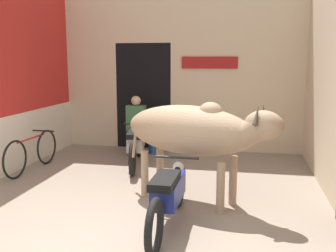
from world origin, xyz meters
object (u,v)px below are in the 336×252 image
object	(u,v)px
bicycle	(32,152)
motorcycle_far	(136,144)
shopkeeper_seated	(136,124)
cow	(194,131)
plastic_stool	(154,142)
motorcycle_near	(169,194)

from	to	relation	value
bicycle	motorcycle_far	bearing A→B (deg)	22.05
shopkeeper_seated	cow	bearing A→B (deg)	-58.45
motorcycle_far	cow	bearing A→B (deg)	-52.05
bicycle	shopkeeper_seated	bearing A→B (deg)	46.53
motorcycle_far	plastic_stool	bearing A→B (deg)	83.80
motorcycle_far	plastic_stool	xyz separation A→B (m)	(0.11, 1.02, -0.18)
cow	bicycle	size ratio (longest dim) A/B	1.41
motorcycle_near	motorcycle_far	xyz separation A→B (m)	(-1.15, 2.64, -0.01)
cow	shopkeeper_seated	size ratio (longest dim) A/B	1.89
cow	bicycle	xyz separation A→B (m)	(-3.06, 0.98, -0.68)
bicycle	shopkeeper_seated	distance (m)	2.19
cow	motorcycle_near	bearing A→B (deg)	-100.09
cow	bicycle	bearing A→B (deg)	162.21
motorcycle_near	bicycle	bearing A→B (deg)	146.30
motorcycle_near	shopkeeper_seated	xyz separation A→B (m)	(-1.40, 3.51, 0.22)
cow	plastic_stool	bearing A→B (deg)	113.98
cow	motorcycle_near	distance (m)	1.13
cow	plastic_stool	world-z (taller)	cow
motorcycle_far	shopkeeper_seated	bearing A→B (deg)	106.23
motorcycle_far	bicycle	xyz separation A→B (m)	(-1.75, -0.71, -0.07)
shopkeeper_seated	plastic_stool	bearing A→B (deg)	23.15
shopkeeper_seated	plastic_stool	size ratio (longest dim) A/B	2.81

